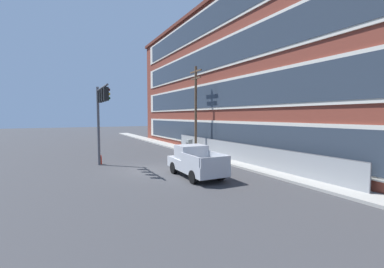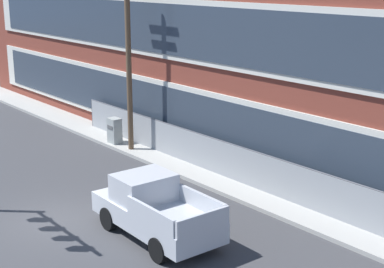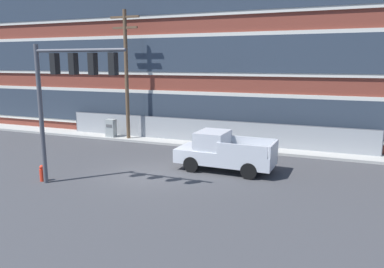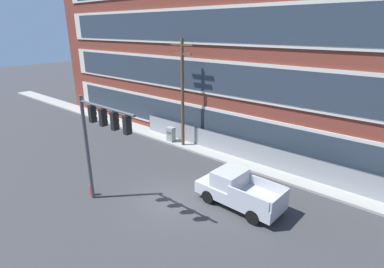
{
  "view_description": "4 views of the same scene",
  "coord_description": "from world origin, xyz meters",
  "px_view_note": "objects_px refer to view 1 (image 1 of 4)",
  "views": [
    {
      "loc": [
        17.99,
        -5.87,
        3.98
      ],
      "look_at": [
        -0.28,
        3.76,
        2.52
      ],
      "focal_mm": 24.0,
      "sensor_mm": 36.0,
      "label": 1
    },
    {
      "loc": [
        18.13,
        -8.37,
        8.48
      ],
      "look_at": [
        3.96,
        3.18,
        3.49
      ],
      "focal_mm": 55.0,
      "sensor_mm": 36.0,
      "label": 2
    },
    {
      "loc": [
        8.77,
        -15.86,
        5.52
      ],
      "look_at": [
        1.42,
        2.47,
        1.71
      ],
      "focal_mm": 35.0,
      "sensor_mm": 36.0,
      "label": 3
    },
    {
      "loc": [
        11.14,
        -11.01,
        9.69
      ],
      "look_at": [
        -0.09,
        2.03,
        3.61
      ],
      "focal_mm": 28.0,
      "sensor_mm": 36.0,
      "label": 4
    }
  ],
  "objects_px": {
    "traffic_signal_mast": "(101,107)",
    "utility_pole_near_corner": "(196,107)",
    "pickup_truck_silver": "(195,162)",
    "fire_hydrant": "(100,160)",
    "electrical_cabinet": "(189,146)"
  },
  "relations": [
    {
      "from": "traffic_signal_mast",
      "to": "pickup_truck_silver",
      "type": "distance_m",
      "value": 8.34
    },
    {
      "from": "electrical_cabinet",
      "to": "fire_hydrant",
      "type": "relative_size",
      "value": 1.85
    },
    {
      "from": "utility_pole_near_corner",
      "to": "electrical_cabinet",
      "type": "relative_size",
      "value": 6.23
    },
    {
      "from": "traffic_signal_mast",
      "to": "pickup_truck_silver",
      "type": "bearing_deg",
      "value": 42.33
    },
    {
      "from": "electrical_cabinet",
      "to": "fire_hydrant",
      "type": "height_order",
      "value": "electrical_cabinet"
    },
    {
      "from": "utility_pole_near_corner",
      "to": "pickup_truck_silver",
      "type": "bearing_deg",
      "value": -28.88
    },
    {
      "from": "traffic_signal_mast",
      "to": "fire_hydrant",
      "type": "bearing_deg",
      "value": 176.24
    },
    {
      "from": "pickup_truck_silver",
      "to": "traffic_signal_mast",
      "type": "bearing_deg",
      "value": -137.67
    },
    {
      "from": "traffic_signal_mast",
      "to": "utility_pole_near_corner",
      "type": "height_order",
      "value": "utility_pole_near_corner"
    },
    {
      "from": "pickup_truck_silver",
      "to": "electrical_cabinet",
      "type": "relative_size",
      "value": 3.53
    },
    {
      "from": "traffic_signal_mast",
      "to": "pickup_truck_silver",
      "type": "relative_size",
      "value": 1.23
    },
    {
      "from": "pickup_truck_silver",
      "to": "fire_hydrant",
      "type": "relative_size",
      "value": 6.54
    },
    {
      "from": "traffic_signal_mast",
      "to": "utility_pole_near_corner",
      "type": "bearing_deg",
      "value": 107.15
    },
    {
      "from": "utility_pole_near_corner",
      "to": "fire_hydrant",
      "type": "height_order",
      "value": "utility_pole_near_corner"
    },
    {
      "from": "pickup_truck_silver",
      "to": "utility_pole_near_corner",
      "type": "distance_m",
      "value": 10.52
    }
  ]
}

